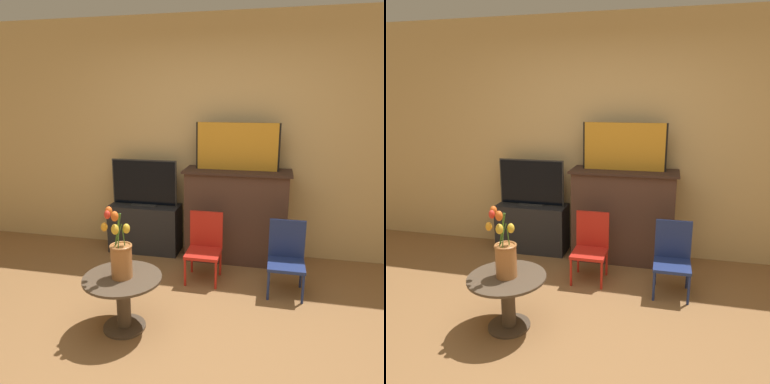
# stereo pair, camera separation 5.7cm
# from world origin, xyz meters

# --- Properties ---
(ground_plane) EXTENTS (14.00, 14.00, 0.00)m
(ground_plane) POSITION_xyz_m (0.00, 0.00, 0.00)
(ground_plane) COLOR olive
(wall_back) EXTENTS (8.00, 0.06, 2.70)m
(wall_back) POSITION_xyz_m (0.00, 2.13, 1.35)
(wall_back) COLOR tan
(wall_back) RESTS_ON ground
(fireplace_mantel) EXTENTS (1.17, 0.46, 1.04)m
(fireplace_mantel) POSITION_xyz_m (0.22, 1.89, 0.53)
(fireplace_mantel) COLOR #4C3328
(fireplace_mantel) RESTS_ON ground
(painting) EXTENTS (0.91, 0.03, 0.51)m
(painting) POSITION_xyz_m (0.21, 1.90, 1.30)
(painting) COLOR black
(painting) RESTS_ON fireplace_mantel
(tv_stand) EXTENTS (0.84, 0.35, 0.57)m
(tv_stand) POSITION_xyz_m (-0.87, 1.90, 0.28)
(tv_stand) COLOR #232326
(tv_stand) RESTS_ON ground
(tv_monitor) EXTENTS (0.78, 0.12, 0.54)m
(tv_monitor) POSITION_xyz_m (-0.87, 1.91, 0.83)
(tv_monitor) COLOR #2D2D2D
(tv_monitor) RESTS_ON tv_stand
(chair_red) EXTENTS (0.34, 0.34, 0.68)m
(chair_red) POSITION_xyz_m (-0.04, 1.35, 0.37)
(chair_red) COLOR red
(chair_red) RESTS_ON ground
(chair_blue) EXTENTS (0.34, 0.34, 0.68)m
(chair_blue) POSITION_xyz_m (0.76, 1.25, 0.37)
(chair_blue) COLOR navy
(chair_blue) RESTS_ON ground
(side_table) EXTENTS (0.62, 0.62, 0.45)m
(side_table) POSITION_xyz_m (-0.51, 0.35, 0.29)
(side_table) COLOR #4C3D2D
(side_table) RESTS_ON ground
(vase_tulips) EXTENTS (0.22, 0.18, 0.56)m
(vase_tulips) POSITION_xyz_m (-0.51, 0.34, 0.63)
(vase_tulips) COLOR #AD6B38
(vase_tulips) RESTS_ON side_table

